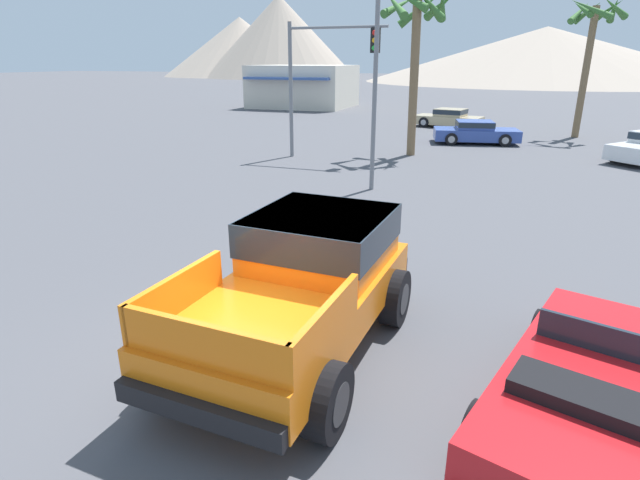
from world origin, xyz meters
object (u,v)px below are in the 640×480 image
parked_car_blue (475,132)px  traffic_light_main (327,64)px  parked_car_tan (449,118)px  street_lamp_post (377,33)px  palm_tree_tall (417,30)px  orange_pickup_truck (306,276)px  red_convertible_car (589,390)px  palm_tree_short (593,33)px

parked_car_blue → traffic_light_main: size_ratio=0.81×
parked_car_tan → street_lamp_post: 17.68m
palm_tree_tall → orange_pickup_truck: bearing=-85.4°
red_convertible_car → parked_car_blue: bearing=113.7°
street_lamp_post → palm_tree_tall: 6.69m
red_convertible_car → parked_car_tan: parked_car_tan is taller
orange_pickup_truck → traffic_light_main: bearing=111.4°
orange_pickup_truck → traffic_light_main: (-4.50, 13.99, 2.77)m
orange_pickup_truck → palm_tree_short: (6.22, 24.51, 4.22)m
traffic_light_main → street_lamp_post: bearing=-55.8°
traffic_light_main → street_lamp_post: 5.62m
red_convertible_car → street_lamp_post: 11.97m
parked_car_blue → street_lamp_post: size_ratio=0.55×
street_lamp_post → palm_tree_short: size_ratio=1.13×
traffic_light_main → palm_tree_short: 15.08m
orange_pickup_truck → palm_tree_tall: palm_tree_tall is taller
red_convertible_car → traffic_light_main: traffic_light_main is taller
red_convertible_car → parked_car_blue: 21.22m
parked_car_tan → palm_tree_tall: (-0.54, -10.50, 4.53)m
orange_pickup_truck → parked_car_blue: orange_pickup_truck is taller
orange_pickup_truck → parked_car_blue: size_ratio=1.10×
red_convertible_car → street_lamp_post: size_ratio=0.56×
orange_pickup_truck → parked_car_tan: (-0.77, 26.58, -0.47)m
palm_tree_short → orange_pickup_truck: bearing=-104.2°
traffic_light_main → palm_tree_tall: palm_tree_tall is taller
street_lamp_post → traffic_light_main: bearing=124.2°
street_lamp_post → palm_tree_short: 16.91m
orange_pickup_truck → palm_tree_tall: (-1.31, 16.08, 4.06)m
parked_car_blue → traffic_light_main: (-5.68, -6.51, 3.25)m
red_convertible_car → parked_car_tan: (-4.44, 27.15, 0.15)m
palm_tree_tall → palm_tree_short: size_ratio=0.97×
orange_pickup_truck → parked_car_blue: (1.18, 20.50, -0.48)m
parked_car_blue → street_lamp_post: bearing=-23.9°
parked_car_tan → palm_tree_tall: 11.45m
orange_pickup_truck → street_lamp_post: bearing=101.9°
orange_pickup_truck → palm_tree_short: 25.63m
parked_car_blue → palm_tree_short: (5.04, 4.00, 4.70)m
parked_car_blue → palm_tree_short: size_ratio=0.63×
street_lamp_post → palm_tree_tall: size_ratio=1.17×
traffic_light_main → parked_car_tan: bearing=73.5°
palm_tree_tall → palm_tree_short: 11.30m
street_lamp_post → parked_car_tan: bearing=88.0°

